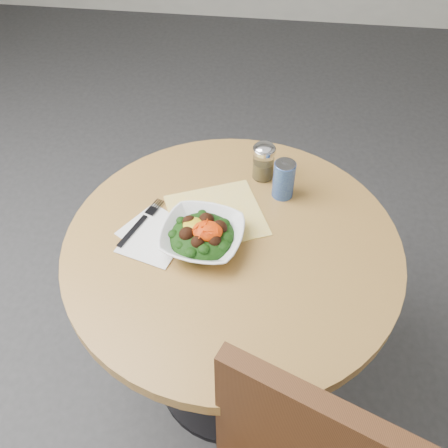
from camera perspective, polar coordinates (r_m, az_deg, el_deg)
name	(u,v)px	position (r m, az deg, el deg)	size (l,w,h in m)	color
ground	(230,374)	(1.95, 0.68, -16.75)	(6.00, 6.00, 0.00)	#2F2F32
table	(232,286)	(1.48, 0.86, -7.16)	(0.90, 0.90, 0.75)	black
cloth_napkin	(216,215)	(1.39, -0.93, 1.04)	(0.25, 0.23, 0.00)	yellow
paper_napkins	(154,235)	(1.35, -8.05, -1.30)	(0.21, 0.23, 0.00)	white
salad_bowl	(202,236)	(1.30, -2.49, -1.36)	(0.24, 0.24, 0.08)	white
fork	(142,221)	(1.39, -9.35, 0.37)	(0.09, 0.19, 0.00)	black
spice_shaker	(263,161)	(1.48, 4.53, 7.14)	(0.07, 0.07, 0.12)	silver
beverage_can	(284,179)	(1.42, 6.84, 5.09)	(0.06, 0.06, 0.12)	navy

